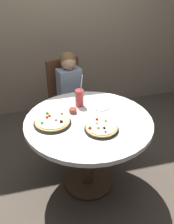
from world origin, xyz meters
TOP-DOWN VIEW (x-y plane):
  - ground_plane at (0.00, 0.00)m, footprint 8.00×8.00m
  - wall_with_window at (0.00, 1.67)m, footprint 5.20×0.14m
  - dining_table at (0.00, 0.00)m, footprint 1.11×1.11m
  - chair_wooden at (-0.02, 0.97)m, footprint 0.47×0.47m
  - diner_child at (0.02, 0.79)m, footprint 0.32×0.43m
  - pizza_veggie at (0.06, -0.18)m, footprint 0.28×0.28m
  - pizza_cheese at (-0.31, 0.02)m, footprint 0.32×0.32m
  - soda_cup at (-0.02, 0.27)m, footprint 0.08×0.08m
  - sauce_bowl at (-0.10, 0.15)m, footprint 0.07×0.07m
  - plate_small at (0.17, 0.19)m, footprint 0.18×0.18m

SIDE VIEW (x-z plane):
  - ground_plane at x=0.00m, z-range 0.00..0.00m
  - diner_child at x=0.02m, z-range -0.06..1.02m
  - chair_wooden at x=-0.02m, z-range 0.06..1.01m
  - dining_table at x=0.00m, z-range 0.27..1.02m
  - plate_small at x=0.17m, z-range 0.75..0.76m
  - pizza_cheese at x=-0.31m, z-range 0.74..0.79m
  - pizza_veggie at x=0.06m, z-range 0.74..0.79m
  - sauce_bowl at x=-0.10m, z-range 0.75..0.79m
  - soda_cup at x=-0.02m, z-range 0.68..0.99m
  - wall_with_window at x=0.00m, z-range 0.00..2.90m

